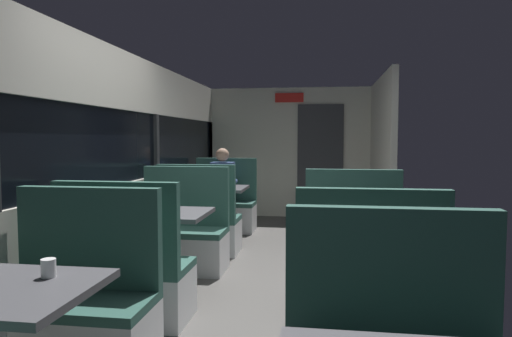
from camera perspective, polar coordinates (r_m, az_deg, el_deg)
ground_plane at (r=4.21m, az=-0.15°, el=-15.90°), size 3.30×9.20×0.02m
carriage_window_panel_left at (r=4.43m, az=-19.08°, el=-0.31°), size 0.09×8.48×2.30m
carriage_end_bulkhead at (r=8.13m, az=4.61°, el=1.91°), size 2.90×0.11×2.30m
carriage_aisle_panel_right at (r=6.98m, az=15.44°, el=1.56°), size 0.08×2.40×2.30m
bench_near_window_facing_entry at (r=3.12m, az=-21.52°, el=-16.75°), size 0.95×0.50×1.10m
dining_table_mid_window at (r=4.28m, az=-12.13°, el=-6.64°), size 0.90×0.70×0.74m
bench_mid_window_facing_end at (r=3.72m, az=-15.91°, el=-13.23°), size 0.95×0.50×1.10m
bench_mid_window_facing_entry at (r=4.99m, az=-9.24°, el=-8.75°), size 0.95×0.50×1.10m
dining_table_far_window at (r=6.28m, az=-5.38°, el=-3.23°), size 0.90×0.70×0.74m
bench_far_window_facing_end at (r=5.66m, az=-7.05°, el=-7.22°), size 0.95×0.50×1.10m
bench_far_window_facing_entry at (r=7.00m, az=-4.01°, el=-5.07°), size 0.95×0.50×1.10m
dining_table_rear_aisle at (r=3.83m, az=12.93°, el=-7.88°), size 0.90×0.70×0.74m
bench_rear_aisle_facing_end at (r=3.24m, az=13.87°, el=-15.79°), size 0.95×0.50×1.10m
bench_rear_aisle_facing_entry at (r=4.58m, az=12.16°, el=-9.92°), size 0.95×0.50×1.10m
seated_passenger at (r=6.90m, az=-4.14°, el=-3.44°), size 0.47×0.55×1.26m
coffee_cup_secondary at (r=2.46m, az=-24.59°, el=-11.29°), size 0.07×0.07×0.09m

